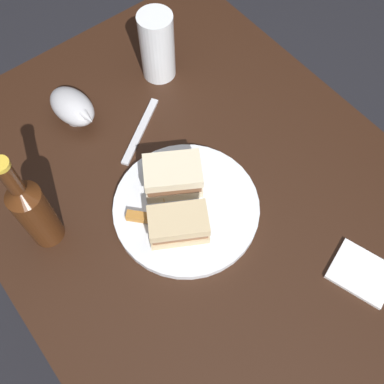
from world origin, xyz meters
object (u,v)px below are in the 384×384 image
object	(u,v)px
sandwich_half_right	(178,225)
napkin	(362,273)
pint_glass	(157,49)
sandwich_half_left	(173,176)
cider_bottle	(33,211)
gravy_boat	(73,107)
plate	(186,208)
fork	(140,131)

from	to	relation	value
sandwich_half_right	napkin	xyz separation A→B (m)	(0.27, 0.22, -0.04)
sandwich_half_right	pint_glass	distance (m)	0.42
sandwich_half_left	cider_bottle	world-z (taller)	cider_bottle
gravy_boat	sandwich_half_left	bearing A→B (deg)	13.26
sandwich_half_right	cider_bottle	size ratio (longest dim) A/B	0.49
plate	cider_bottle	bearing A→B (deg)	-117.38
plate	pint_glass	size ratio (longest dim) A/B	1.77
cider_bottle	napkin	bearing A→B (deg)	43.98
napkin	sandwich_half_left	bearing A→B (deg)	-155.38
pint_glass	cider_bottle	distance (m)	0.46
sandwich_half_left	napkin	size ratio (longest dim) A/B	1.22
sandwich_half_right	gravy_boat	xyz separation A→B (m)	(-0.36, -0.01, -0.00)
sandwich_half_right	fork	world-z (taller)	sandwich_half_right
sandwich_half_right	pint_glass	world-z (taller)	pint_glass
pint_glass	fork	xyz separation A→B (m)	(0.11, -0.13, -0.07)
sandwich_half_right	pint_glass	bearing A→B (deg)	148.96
sandwich_half_left	cider_bottle	xyz separation A→B (m)	(-0.07, -0.25, 0.05)
pint_glass	napkin	world-z (taller)	pint_glass
sandwich_half_left	sandwich_half_right	world-z (taller)	sandwich_half_left
gravy_boat	napkin	bearing A→B (deg)	19.92
pint_glass	cider_bottle	size ratio (longest dim) A/B	0.63
sandwich_half_left	pint_glass	bearing A→B (deg)	149.08
cider_bottle	fork	bearing A→B (deg)	107.26
plate	cider_bottle	distance (m)	0.29
cider_bottle	sandwich_half_right	bearing A→B (deg)	51.28
napkin	sandwich_half_right	bearing A→B (deg)	-141.30
fork	pint_glass	bearing A→B (deg)	6.77
sandwich_half_right	cider_bottle	bearing A→B (deg)	-128.72
sandwich_half_right	gravy_boat	distance (m)	0.36
sandwich_half_right	gravy_boat	world-z (taller)	sandwich_half_right
plate	napkin	xyz separation A→B (m)	(0.31, 0.17, -0.00)
pint_glass	plate	bearing A→B (deg)	-27.85
gravy_boat	fork	size ratio (longest dim) A/B	0.76
pint_glass	sandwich_half_left	bearing A→B (deg)	-30.92
sandwich_half_right	fork	bearing A→B (deg)	161.76
sandwich_half_right	napkin	distance (m)	0.35
plate	gravy_boat	bearing A→B (deg)	-170.51
plate	fork	size ratio (longest dim) A/B	1.61
cider_bottle	napkin	xyz separation A→B (m)	(0.43, 0.42, -0.10)
plate	pint_glass	world-z (taller)	pint_glass
sandwich_half_left	cider_bottle	bearing A→B (deg)	-105.74
plate	cider_bottle	xyz separation A→B (m)	(-0.12, -0.24, 0.09)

